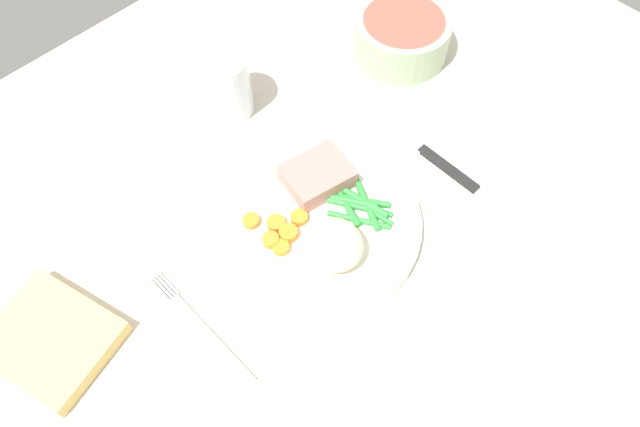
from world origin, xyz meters
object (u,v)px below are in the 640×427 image
salad_bowl (402,35)px  water_glass (225,88)px  napkin (51,339)px  fork (202,328)px  dinner_plate (320,221)px  meat_portion (317,176)px  knife (416,145)px

salad_bowl → water_glass: bearing=159.3°
salad_bowl → napkin: (-57.75, -2.82, -2.31)cm
fork → salad_bowl: size_ratio=1.27×
napkin → fork: bearing=-38.8°
dinner_plate → meat_portion: meat_portion is taller
dinner_plate → fork: bearing=-179.2°
water_glass → napkin: (-33.84, -11.87, -2.80)cm
knife → napkin: napkin is taller
knife → dinner_plate: bearing=179.8°
water_glass → salad_bowl: water_glass is taller
dinner_plate → fork: dinner_plate is taller
meat_portion → fork: meat_portion is taller
knife → water_glass: bearing=121.7°
napkin → water_glass: bearing=19.3°
meat_portion → salad_bowl: bearing=18.9°
dinner_plate → knife: (16.88, -0.29, -0.60)cm
meat_portion → water_glass: water_glass is taller
meat_portion → salad_bowl: 26.01cm
water_glass → salad_bowl: size_ratio=0.68×
meat_portion → knife: bearing=-16.6°
fork → knife: knife is taller
dinner_plate → water_glass: water_glass is taller
dinner_plate → napkin: 31.35cm
dinner_plate → napkin: napkin is taller
napkin → salad_bowl: bearing=2.8°
dinner_plate → salad_bowl: bearing=23.7°
salad_bowl → meat_portion: bearing=-161.1°
knife → napkin: (-46.78, 9.69, 0.79)cm
meat_portion → knife: size_ratio=0.36×
fork → water_glass: bearing=46.7°
dinner_plate → meat_portion: size_ratio=3.24×
water_glass → salad_bowl: 25.57cm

